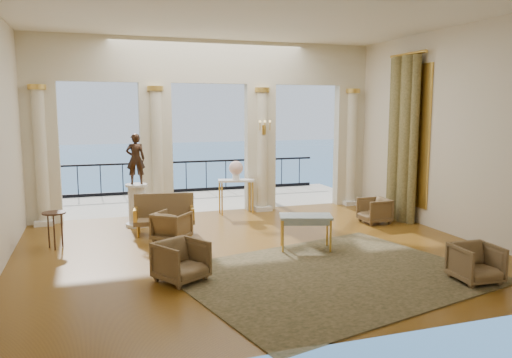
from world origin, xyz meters
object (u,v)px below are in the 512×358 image
object	(u,v)px
armchair_b	(476,262)
game_table	(306,219)
console_table	(236,185)
armchair_d	(172,225)
pedestal	(137,206)
armchair_c	(375,209)
side_table	(54,217)
statue	(136,159)
settee	(164,214)
armchair_a	(181,259)

from	to	relation	value
armchair_b	game_table	bearing A→B (deg)	129.06
armchair_b	console_table	world-z (taller)	console_table
armchair_b	armchair_d	bearing A→B (deg)	139.69
armchair_b	pedestal	xyz separation A→B (m)	(-4.78, 5.64, 0.14)
armchair_b	console_table	size ratio (longest dim) A/B	0.68
armchair_d	pedestal	distance (m)	1.70
console_table	game_table	bearing A→B (deg)	-72.44
armchair_c	game_table	size ratio (longest dim) A/B	0.59
armchair_c	pedestal	bearing A→B (deg)	-105.81
game_table	side_table	size ratio (longest dim) A/B	1.54
armchair_b	statue	xyz separation A→B (m)	(-4.78, 5.64, 1.26)
armchair_b	pedestal	world-z (taller)	pedestal
settee	statue	xyz separation A→B (m)	(-0.51, 0.87, 1.17)
settee	game_table	size ratio (longest dim) A/B	1.22
armchair_c	statue	size ratio (longest dim) A/B	0.57
statue	console_table	xyz separation A→B (m)	(2.63, 0.71, -0.85)
armchair_d	side_table	distance (m)	2.31
armchair_a	game_table	distance (m)	2.83
armchair_b	console_table	distance (m)	6.72
armchair_d	pedestal	xyz separation A→B (m)	(-0.56, 1.60, 0.14)
armchair_d	settee	xyz separation A→B (m)	(-0.05, 0.72, 0.09)
armchair_b	side_table	xyz separation A→B (m)	(-6.51, 4.21, 0.29)
armchair_c	side_table	bearing A→B (deg)	-91.11
game_table	armchair_b	bearing A→B (deg)	-36.35
armchair_a	armchair_b	distance (m)	4.71
settee	console_table	bearing A→B (deg)	45.22
game_table	side_table	xyz separation A→B (m)	(-4.68, 1.65, 0.01)
armchair_b	statue	world-z (taller)	statue
side_table	console_table	bearing A→B (deg)	26.23
console_table	side_table	xyz separation A→B (m)	(-4.35, -2.14, -0.11)
armchair_a	armchair_d	xyz separation A→B (m)	(0.24, 2.52, -0.02)
pedestal	game_table	bearing A→B (deg)	-46.24
armchair_a	armchair_b	xyz separation A→B (m)	(4.46, -1.53, -0.02)
settee	armchair_d	bearing A→B (deg)	-77.55
console_table	side_table	world-z (taller)	console_table
settee	side_table	distance (m)	2.32
game_table	pedestal	size ratio (longest dim) A/B	1.12
armchair_a	armchair_c	size ratio (longest dim) A/B	1.09
console_table	pedestal	bearing A→B (deg)	-152.32
armchair_a	side_table	xyz separation A→B (m)	(-2.05, 2.68, 0.27)
armchair_c	game_table	xyz separation A→B (m)	(-2.54, -1.62, 0.29)
pedestal	settee	bearing A→B (deg)	-59.48
armchair_d	pedestal	size ratio (longest dim) A/B	0.68
armchair_c	pedestal	size ratio (longest dim) A/B	0.66
armchair_c	game_table	distance (m)	3.03
armchair_c	side_table	distance (m)	7.23
settee	game_table	world-z (taller)	settee
armchair_a	armchair_d	world-z (taller)	armchair_a
game_table	side_table	bearing A→B (deg)	178.66
pedestal	side_table	xyz separation A→B (m)	(-1.72, -1.44, 0.15)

